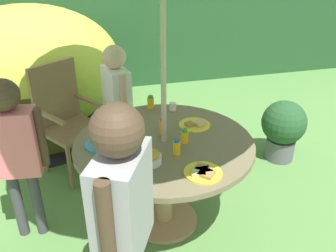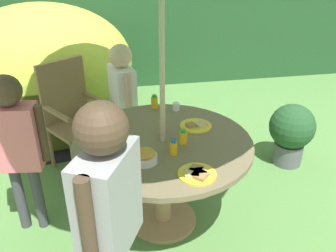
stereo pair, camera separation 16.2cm
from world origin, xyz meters
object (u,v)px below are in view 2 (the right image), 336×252
(garden_table, at_px, (163,157))
(child_in_pink_shirt, at_px, (16,137))
(potted_plant, at_px, (291,131))
(juice_bottle_far_right, at_px, (183,137))
(plate_mid_right, at_px, (101,141))
(juice_bottle_near_right, at_px, (154,102))
(child_in_white_shirt, at_px, (123,92))
(plate_near_left, at_px, (197,173))
(child_in_grey_shirt, at_px, (108,201))
(snack_bowl, at_px, (145,157))
(juice_bottle_far_left, at_px, (173,148))
(dome_tent, at_px, (44,66))
(wooden_chair, at_px, (72,112))
(cup_near, at_px, (176,107))
(plate_center_back, at_px, (196,125))
(juice_bottle_center_front, at_px, (162,126))
(juice_bottle_mid_left, at_px, (121,117))

(garden_table, relative_size, child_in_pink_shirt, 1.03)
(potted_plant, xyz_separation_m, juice_bottle_far_right, (-1.22, -0.66, 0.43))
(plate_mid_right, distance_m, juice_bottle_near_right, 0.68)
(child_in_white_shirt, distance_m, plate_near_left, 1.37)
(child_in_pink_shirt, bearing_deg, garden_table, -0.00)
(child_in_pink_shirt, relative_size, plate_mid_right, 5.11)
(child_in_white_shirt, relative_size, child_in_grey_shirt, 0.86)
(plate_mid_right, relative_size, juice_bottle_near_right, 2.13)
(snack_bowl, height_order, juice_bottle_far_left, juice_bottle_far_left)
(child_in_white_shirt, bearing_deg, dome_tent, -158.20)
(dome_tent, xyz_separation_m, juice_bottle_far_left, (1.09, -2.22, 0.09))
(snack_bowl, bearing_deg, garden_table, 57.20)
(wooden_chair, xyz_separation_m, juice_bottle_far_right, (0.83, -1.03, 0.22))
(juice_bottle_far_right, bearing_deg, wooden_chair, 128.70)
(child_in_pink_shirt, bearing_deg, plate_mid_right, 0.15)
(child_in_grey_shirt, bearing_deg, child_in_pink_shirt, 59.43)
(juice_bottle_near_right, distance_m, cup_near, 0.19)
(plate_center_back, height_order, juice_bottle_far_left, juice_bottle_far_left)
(dome_tent, bearing_deg, potted_plant, -41.31)
(plate_center_back, relative_size, juice_bottle_center_front, 2.01)
(dome_tent, height_order, juice_bottle_near_right, dome_tent)
(juice_bottle_far_left, relative_size, cup_near, 1.73)
(child_in_white_shirt, xyz_separation_m, juice_bottle_far_right, (0.35, -0.93, 0.01))
(juice_bottle_center_front, xyz_separation_m, juice_bottle_mid_left, (-0.29, 0.20, 0.00))
(plate_center_back, bearing_deg, juice_bottle_near_right, 123.00)
(dome_tent, relative_size, juice_bottle_center_front, 20.39)
(juice_bottle_near_right, xyz_separation_m, cup_near, (0.17, -0.08, -0.02))
(snack_bowl, bearing_deg, cup_near, 64.17)
(dome_tent, height_order, plate_center_back, dome_tent)
(child_in_white_shirt, bearing_deg, juice_bottle_near_right, 23.83)
(juice_bottle_far_left, distance_m, juice_bottle_mid_left, 0.59)
(juice_bottle_mid_left, bearing_deg, plate_near_left, -62.16)
(plate_near_left, bearing_deg, garden_table, 106.53)
(plate_mid_right, height_order, juice_bottle_far_left, juice_bottle_far_left)
(plate_near_left, relative_size, cup_near, 3.67)
(child_in_grey_shirt, xyz_separation_m, juice_bottle_near_right, (0.42, 1.36, -0.11))
(child_in_white_shirt, distance_m, juice_bottle_far_left, 1.10)
(plate_mid_right, distance_m, plate_near_left, 0.75)
(garden_table, relative_size, wooden_chair, 1.23)
(wooden_chair, height_order, child_in_pink_shirt, child_in_pink_shirt)
(garden_table, height_order, snack_bowl, snack_bowl)
(juice_bottle_near_right, bearing_deg, garden_table, -92.59)
(plate_center_back, bearing_deg, plate_near_left, -103.82)
(snack_bowl, relative_size, plate_center_back, 0.68)
(garden_table, distance_m, snack_bowl, 0.34)
(juice_bottle_far_left, bearing_deg, potted_plant, 31.16)
(garden_table, xyz_separation_m, juice_bottle_near_right, (0.03, 0.56, 0.19))
(juice_bottle_center_front, bearing_deg, wooden_chair, 129.51)
(child_in_pink_shirt, xyz_separation_m, juice_bottle_center_front, (1.01, -0.01, -0.00))
(plate_mid_right, xyz_separation_m, juice_bottle_center_front, (0.44, 0.06, 0.04))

